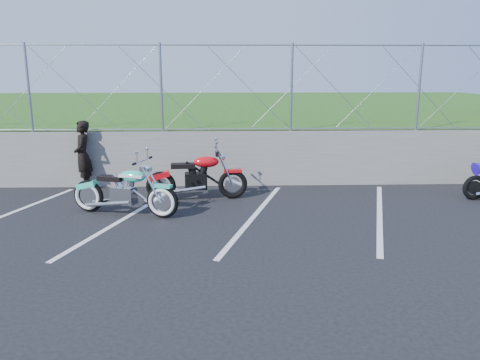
{
  "coord_description": "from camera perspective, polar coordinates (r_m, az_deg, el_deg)",
  "views": [
    {
      "loc": [
        -0.56,
        -7.46,
        2.68
      ],
      "look_at": [
        -0.27,
        1.3,
        0.63
      ],
      "focal_mm": 35.0,
      "sensor_mm": 36.0,
      "label": 1
    }
  ],
  "objects": [
    {
      "name": "ground",
      "position": [
        7.95,
        2.25,
        -6.55
      ],
      "size": [
        90.0,
        90.0,
        0.0
      ],
      "primitive_type": "plane",
      "color": "black",
      "rests_on": "ground"
    },
    {
      "name": "retaining_wall",
      "position": [
        11.16,
        0.99,
        2.68
      ],
      "size": [
        30.0,
        0.22,
        1.3
      ],
      "primitive_type": "cube",
      "color": "slate",
      "rests_on": "ground"
    },
    {
      "name": "naked_orange",
      "position": [
        9.94,
        -5.1,
        0.19
      ],
      "size": [
        2.15,
        0.73,
        1.07
      ],
      "rotation": [
        0.0,
        0.0,
        0.07
      ],
      "color": "black",
      "rests_on": "ground"
    },
    {
      "name": "person_standing",
      "position": [
        11.3,
        -18.61,
        2.87
      ],
      "size": [
        0.48,
        0.64,
        1.59
      ],
      "primitive_type": "imported",
      "rotation": [
        0.0,
        0.0,
        -1.38
      ],
      "color": "black",
      "rests_on": "ground"
    },
    {
      "name": "parking_lines",
      "position": [
        9.05,
        9.41,
        -4.23
      ],
      "size": [
        18.29,
        4.31,
        0.01
      ],
      "color": "silver",
      "rests_on": "ground"
    },
    {
      "name": "cruiser_turquoise",
      "position": [
        9.09,
        -13.75,
        -1.52
      ],
      "size": [
        2.12,
        0.82,
        1.08
      ],
      "rotation": [
        0.0,
        0.0,
        -0.29
      ],
      "color": "black",
      "rests_on": "ground"
    },
    {
      "name": "chain_link_fence",
      "position": [
        10.98,
        1.02,
        11.18
      ],
      "size": [
        28.0,
        0.03,
        2.0
      ],
      "color": "gray",
      "rests_on": "retaining_wall"
    },
    {
      "name": "grass_field",
      "position": [
        21.07,
        -0.4,
        7.63
      ],
      "size": [
        30.0,
        20.0,
        1.3
      ],
      "primitive_type": "cube",
      "color": "#234C14",
      "rests_on": "ground"
    }
  ]
}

